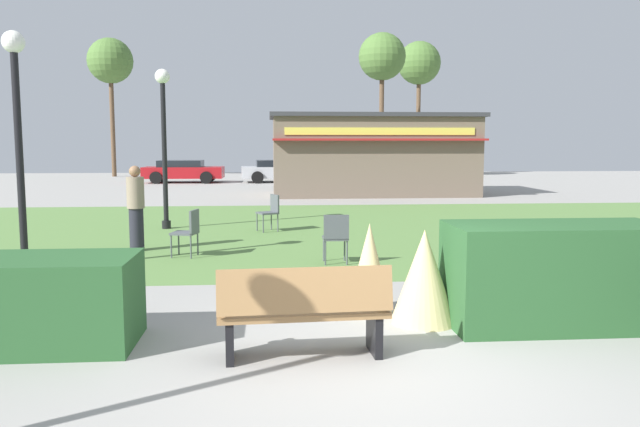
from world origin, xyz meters
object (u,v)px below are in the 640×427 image
(parked_car_center_slot, at_px, (280,170))
(tree_right_bg, at_px, (110,62))
(park_bench, at_px, (304,311))
(lamppost_far, at_px, (164,128))
(parked_car_west_slot, at_px, (183,171))
(cafe_chair_center, at_px, (271,210))
(cafe_chair_east, at_px, (189,229))
(food_kiosk, at_px, (372,154))
(parked_car_east_slot, at_px, (389,170))
(lamppost_mid, at_px, (18,121))
(tree_center_bg, at_px, (419,64))
(cafe_chair_west, at_px, (336,235))
(person_strolling, at_px, (136,208))
(tree_left_bg, at_px, (382,58))

(parked_car_center_slot, xyz_separation_m, tree_right_bg, (-10.40, 6.59, 6.48))
(park_bench, xyz_separation_m, tree_right_bg, (-10.19, 34.76, 6.64))
(lamppost_far, distance_m, parked_car_west_slot, 18.61)
(lamppost_far, xyz_separation_m, cafe_chair_center, (2.60, -0.66, -1.96))
(cafe_chair_east, xyz_separation_m, tree_right_bg, (-8.34, 28.98, 6.59))
(lamppost_far, bearing_deg, cafe_chair_center, -14.30)
(food_kiosk, height_order, parked_car_center_slot, food_kiosk)
(parked_car_east_slot, bearing_deg, lamppost_mid, -114.22)
(lamppost_far, bearing_deg, tree_center_bg, 64.02)
(cafe_chair_west, bearing_deg, cafe_chair_east, 160.69)
(person_strolling, bearing_deg, tree_right_bg, 77.08)
(tree_left_bg, bearing_deg, cafe_chair_center, -106.56)
(park_bench, height_order, tree_center_bg, tree_center_bg)
(cafe_chair_center, xyz_separation_m, tree_center_bg, (9.77, 26.05, 6.69))
(lamppost_mid, distance_m, cafe_chair_center, 6.38)
(tree_right_bg, bearing_deg, parked_car_west_slot, -51.67)
(cafe_chair_west, xyz_separation_m, parked_car_center_slot, (-0.61, 23.33, 0.12))
(cafe_chair_east, distance_m, parked_car_center_slot, 22.49)
(food_kiosk, xyz_separation_m, cafe_chair_west, (-3.07, -14.93, -1.13))
(cafe_chair_west, relative_size, cafe_chair_east, 1.00)
(park_bench, relative_size, parked_car_east_slot, 0.41)
(lamppost_far, xyz_separation_m, food_kiosk, (6.80, 10.00, -0.83))
(food_kiosk, relative_size, cafe_chair_east, 9.46)
(food_kiosk, distance_m, cafe_chair_center, 11.52)
(lamppost_mid, xyz_separation_m, cafe_chair_west, (5.23, 0.23, -1.96))
(cafe_chair_east, distance_m, tree_right_bg, 30.87)
(parked_car_center_slot, height_order, tree_center_bg, tree_center_bg)
(food_kiosk, xyz_separation_m, tree_right_bg, (-14.07, 14.99, 5.46))
(lamppost_mid, relative_size, tree_center_bg, 0.45)
(lamppost_mid, bearing_deg, tree_right_bg, 100.86)
(tree_right_bg, bearing_deg, tree_left_bg, -10.85)
(cafe_chair_center, height_order, tree_center_bg, tree_center_bg)
(lamppost_far, relative_size, parked_car_center_slot, 0.91)
(lamppost_mid, distance_m, food_kiosk, 17.30)
(lamppost_mid, height_order, person_strolling, lamppost_mid)
(cafe_chair_east, height_order, cafe_chair_center, same)
(food_kiosk, distance_m, cafe_chair_east, 15.16)
(park_bench, xyz_separation_m, cafe_chair_center, (-0.31, 9.10, 0.05))
(lamppost_mid, height_order, cafe_chair_center, lamppost_mid)
(food_kiosk, bearing_deg, lamppost_far, -124.23)
(person_strolling, bearing_deg, cafe_chair_center, 16.85)
(parked_car_center_slot, xyz_separation_m, tree_center_bg, (9.24, 6.98, 6.58))
(park_bench, bearing_deg, tree_left_bg, 78.60)
(cafe_chair_center, relative_size, parked_car_east_slot, 0.21)
(lamppost_far, relative_size, tree_right_bg, 0.46)
(park_bench, bearing_deg, tree_right_bg, 106.33)
(lamppost_far, xyz_separation_m, parked_car_east_slot, (9.11, 18.41, -1.84))
(tree_center_bg, bearing_deg, food_kiosk, -109.89)
(person_strolling, relative_size, parked_car_center_slot, 0.39)
(cafe_chair_center, bearing_deg, lamppost_mid, -132.30)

